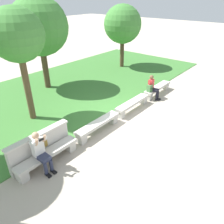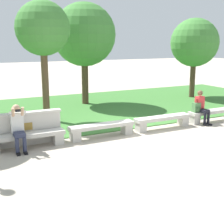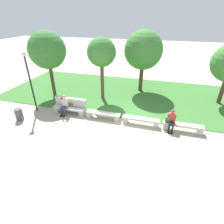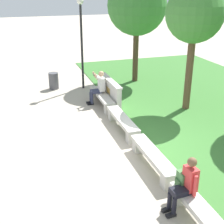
# 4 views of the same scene
# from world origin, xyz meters

# --- Properties ---
(ground_plane) EXTENTS (80.00, 80.00, 0.00)m
(ground_plane) POSITION_xyz_m (0.00, 0.00, 0.00)
(ground_plane) COLOR #B2A593
(grass_strip) EXTENTS (21.38, 8.00, 0.03)m
(grass_strip) POSITION_xyz_m (0.00, 4.38, 0.01)
(grass_strip) COLOR #3D7533
(grass_strip) RESTS_ON ground
(bench_main) EXTENTS (2.20, 0.40, 0.45)m
(bench_main) POSITION_xyz_m (-3.59, 0.00, 0.31)
(bench_main) COLOR beige
(bench_main) RESTS_ON ground
(bench_near) EXTENTS (2.20, 0.40, 0.45)m
(bench_near) POSITION_xyz_m (-1.20, 0.00, 0.31)
(bench_near) COLOR beige
(bench_near) RESTS_ON ground
(bench_mid) EXTENTS (2.20, 0.40, 0.45)m
(bench_mid) POSITION_xyz_m (1.20, 0.00, 0.31)
(bench_mid) COLOR beige
(bench_mid) RESTS_ON ground
(bench_far) EXTENTS (2.20, 0.40, 0.45)m
(bench_far) POSITION_xyz_m (3.59, 0.00, 0.31)
(bench_far) COLOR beige
(bench_far) RESTS_ON ground
(backrest_wall_with_plaque) EXTENTS (2.24, 0.24, 1.01)m
(backrest_wall_with_plaque) POSITION_xyz_m (-3.59, 0.34, 0.52)
(backrest_wall_with_plaque) COLOR beige
(backrest_wall_with_plaque) RESTS_ON ground
(person_photographer) EXTENTS (0.48, 0.73, 1.32)m
(person_photographer) POSITION_xyz_m (-3.84, -0.08, 0.74)
(person_photographer) COLOR black
(person_photographer) RESTS_ON ground
(person_distant) EXTENTS (0.48, 0.69, 1.26)m
(person_distant) POSITION_xyz_m (2.91, -0.07, 0.67)
(person_distant) COLOR black
(person_distant) RESTS_ON ground
(backpack) EXTENTS (0.28, 0.24, 0.43)m
(backpack) POSITION_xyz_m (2.71, -0.02, 0.63)
(backpack) COLOR #4C7F47
(backpack) RESTS_ON bench_far
(tree_left_background) EXTENTS (2.70, 2.70, 4.91)m
(tree_left_background) POSITION_xyz_m (-6.22, 2.43, 3.54)
(tree_left_background) COLOR #4C3826
(tree_left_background) RESTS_ON ground
(tree_right_background) EXTENTS (2.04, 2.04, 4.55)m
(tree_right_background) POSITION_xyz_m (-2.22, 2.97, 3.49)
(tree_right_background) COLOR brown
(tree_right_background) RESTS_ON ground
(tree_far_back) EXTENTS (3.02, 3.02, 4.89)m
(tree_far_back) POSITION_xyz_m (0.40, 5.44, 3.36)
(tree_far_back) COLOR #4C3826
(tree_far_back) RESTS_ON ground
(trash_bin) EXTENTS (0.44, 0.44, 0.75)m
(trash_bin) POSITION_xyz_m (-6.23, -1.54, 0.38)
(trash_bin) COLOR #4C4C51
(trash_bin) RESTS_ON ground
(lamp_post) EXTENTS (0.28, 0.28, 3.95)m
(lamp_post) POSITION_xyz_m (-5.95, -0.23, 2.57)
(lamp_post) COLOR black
(lamp_post) RESTS_ON ground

